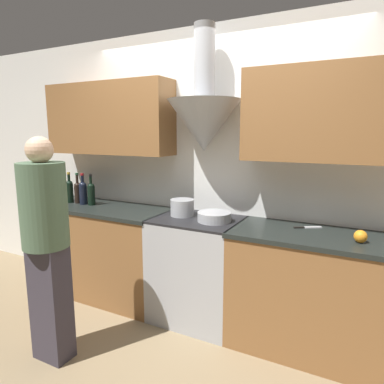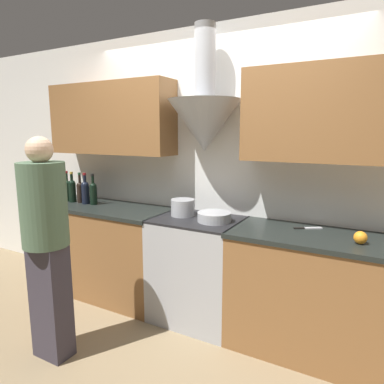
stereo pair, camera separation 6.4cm
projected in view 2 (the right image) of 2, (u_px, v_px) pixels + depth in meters
ground_plane at (179, 335)px, 2.85m from camera, size 12.00×12.00×0.00m
wall_back at (207, 153)px, 3.12m from camera, size 8.40×0.63×2.60m
counter_left at (106, 249)px, 3.55m from camera, size 1.42×0.62×0.93m
counter_right at (307, 293)px, 2.60m from camera, size 1.17×0.62×0.93m
stove_range at (197, 269)px, 3.05m from camera, size 0.75×0.60×0.93m
wine_bottle_0 at (61, 188)px, 3.75m from camera, size 0.07×0.07×0.33m
wine_bottle_1 at (67, 189)px, 3.70m from camera, size 0.07×0.07×0.33m
wine_bottle_2 at (72, 190)px, 3.65m from camera, size 0.08×0.08×0.32m
wine_bottle_3 at (80, 191)px, 3.62m from camera, size 0.07×0.07×0.32m
wine_bottle_4 at (85, 191)px, 3.56m from camera, size 0.08×0.08×0.32m
wine_bottle_5 at (93, 192)px, 3.52m from camera, size 0.07×0.07×0.32m
stock_pot at (183, 207)px, 3.06m from camera, size 0.21×0.21×0.15m
mixing_bowl at (214, 217)px, 2.86m from camera, size 0.28×0.28×0.08m
orange_fruit at (360, 238)px, 2.29m from camera, size 0.09×0.09×0.09m
chefs_knife at (308, 228)px, 2.66m from camera, size 0.20×0.14×0.01m
person_foreground_left at (46, 240)px, 2.45m from camera, size 0.32×0.32×1.64m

